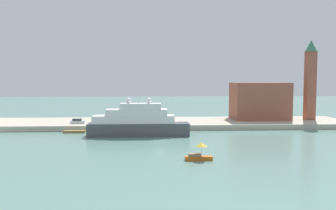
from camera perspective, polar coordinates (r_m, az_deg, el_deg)
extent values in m
plane|color=slate|center=(76.48, -1.36, -5.92)|extent=(400.00, 400.00, 0.00)
cube|color=#B7AD99|center=(102.59, -1.77, -2.94)|extent=(110.00, 21.02, 1.41)
cube|color=#4C4C51|center=(84.68, -4.72, -3.91)|extent=(23.90, 4.74, 3.03)
cube|color=white|center=(84.42, -5.54, -2.29)|extent=(19.12, 4.36, 1.80)
cube|color=white|center=(84.23, -5.06, -1.18)|extent=(14.34, 3.98, 1.47)
cube|color=white|center=(84.08, -4.42, -0.20)|extent=(9.56, 3.60, 1.40)
cylinder|color=silver|center=(83.94, -4.75, 1.49)|extent=(0.16, 0.16, 3.58)
sphere|color=white|center=(83.96, -3.12, 0.72)|extent=(1.30, 1.30, 1.30)
sphere|color=white|center=(84.11, -6.38, 0.71)|extent=(1.30, 1.30, 1.30)
cube|color=#C66019|center=(59.57, 4.95, -8.51)|extent=(4.53, 1.23, 0.67)
cube|color=#8C6647|center=(59.36, 4.30, -8.00)|extent=(2.00, 0.98, 0.46)
cylinder|color=#B2B2B2|center=(59.40, 5.40, -7.42)|extent=(0.06, 0.06, 1.63)
cone|color=gold|center=(59.18, 5.40, -6.32)|extent=(1.97, 1.97, 0.69)
cube|color=olive|center=(92.02, -14.78, -4.15)|extent=(5.37, 1.45, 0.61)
cube|color=#93513D|center=(109.81, 14.48, 0.63)|extent=(16.11, 11.03, 10.96)
cube|color=#93513D|center=(112.78, 21.85, 2.88)|extent=(2.69, 2.69, 20.10)
cone|color=#387A5B|center=(113.19, 22.02, 8.81)|extent=(3.50, 3.50, 3.28)
cube|color=silver|center=(99.40, -14.26, -2.67)|extent=(3.90, 1.76, 0.75)
cube|color=#262D33|center=(99.36, -14.38, -2.31)|extent=(2.34, 1.58, 0.54)
cylinder|color=#4C4C4C|center=(98.86, -11.36, -2.48)|extent=(0.36, 0.36, 1.38)
sphere|color=tan|center=(98.77, -11.37, -2.01)|extent=(0.24, 0.24, 0.24)
cylinder|color=black|center=(93.71, 1.48, -2.96)|extent=(0.42, 0.42, 0.74)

